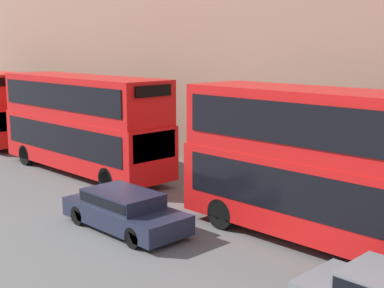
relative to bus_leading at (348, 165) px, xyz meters
name	(u,v)px	position (x,y,z in m)	size (l,w,h in m)	color
bus_leading	(348,165)	(0.00, 0.00, 0.00)	(2.59, 10.68, 4.58)	red
bus_second_in_queue	(83,120)	(0.00, 13.36, -0.06)	(2.59, 10.04, 4.46)	red
car_hatchback	(124,209)	(-3.40, 5.88, -1.85)	(1.83, 4.54, 1.24)	#1E2338
pedestrian	(242,174)	(2.46, 5.93, -1.73)	(0.36, 0.36, 1.72)	maroon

